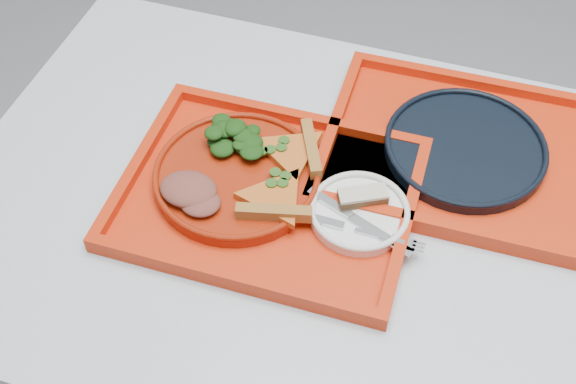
# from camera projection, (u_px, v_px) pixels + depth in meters

# --- Properties ---
(table) EXTENTS (1.60, 0.80, 0.75)m
(table) POSITION_uv_depth(u_px,v_px,m) (454.00, 272.00, 1.13)
(table) COLOR #A8B2BD
(table) RESTS_ON ground
(tray_main) EXTENTS (0.46, 0.36, 0.01)m
(tray_main) POSITION_uv_depth(u_px,v_px,m) (268.00, 196.00, 1.12)
(tray_main) COLOR red
(tray_main) RESTS_ON table
(tray_far) EXTENTS (0.46, 0.36, 0.01)m
(tray_far) POSITION_uv_depth(u_px,v_px,m) (463.00, 155.00, 1.18)
(tray_far) COLOR red
(tray_far) RESTS_ON table
(dinner_plate) EXTENTS (0.26, 0.26, 0.02)m
(dinner_plate) POSITION_uv_depth(u_px,v_px,m) (237.00, 177.00, 1.13)
(dinner_plate) COLOR maroon
(dinner_plate) RESTS_ON tray_main
(side_plate) EXTENTS (0.15, 0.15, 0.01)m
(side_plate) POSITION_uv_depth(u_px,v_px,m) (359.00, 214.00, 1.09)
(side_plate) COLOR white
(side_plate) RESTS_ON tray_main
(navy_plate) EXTENTS (0.26, 0.26, 0.02)m
(navy_plate) POSITION_uv_depth(u_px,v_px,m) (465.00, 149.00, 1.17)
(navy_plate) COLOR black
(navy_plate) RESTS_ON tray_far
(pizza_slice_a) EXTENTS (0.14, 0.15, 0.02)m
(pizza_slice_a) POSITION_uv_depth(u_px,v_px,m) (276.00, 196.00, 1.08)
(pizza_slice_a) COLOR orange
(pizza_slice_a) RESTS_ON dinner_plate
(pizza_slice_b) EXTENTS (0.16, 0.16, 0.02)m
(pizza_slice_b) POSITION_uv_depth(u_px,v_px,m) (291.00, 150.00, 1.14)
(pizza_slice_b) COLOR orange
(pizza_slice_b) RESTS_ON dinner_plate
(salad_heap) EXTENTS (0.09, 0.08, 0.04)m
(salad_heap) POSITION_uv_depth(u_px,v_px,m) (234.00, 130.00, 1.15)
(salad_heap) COLOR black
(salad_heap) RESTS_ON dinner_plate
(meat_portion) EXTENTS (0.09, 0.07, 0.03)m
(meat_portion) POSITION_uv_depth(u_px,v_px,m) (188.00, 189.00, 1.08)
(meat_portion) COLOR brown
(meat_portion) RESTS_ON dinner_plate
(dessert_bar) EXTENTS (0.08, 0.06, 0.02)m
(dessert_bar) POSITION_uv_depth(u_px,v_px,m) (363.00, 197.00, 1.08)
(dessert_bar) COLOR #4C2B19
(dessert_bar) RESTS_ON side_plate
(knife) EXTENTS (0.18, 0.08, 0.01)m
(knife) POSITION_uv_depth(u_px,v_px,m) (359.00, 221.00, 1.06)
(knife) COLOR silver
(knife) RESTS_ON side_plate
(fork) EXTENTS (0.19, 0.02, 0.01)m
(fork) POSITION_uv_depth(u_px,v_px,m) (354.00, 229.00, 1.05)
(fork) COLOR silver
(fork) RESTS_ON side_plate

